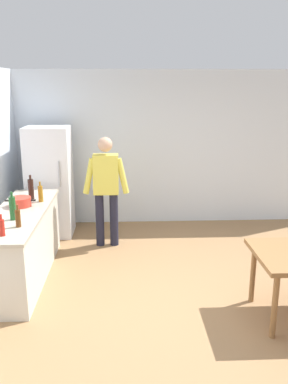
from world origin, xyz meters
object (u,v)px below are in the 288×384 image
(bottle_wine_green, at_px, (13,208))
(bottle_oil_amber, at_px, (40,193))
(cooking_pot, at_px, (20,202))
(bottle_wine_dark, at_px, (31,189))
(refrigerator, at_px, (50,182))
(bottle_beer_brown, at_px, (18,218))
(bottle_sauce_red, at_px, (2,227))
(person, at_px, (106,185))

(bottle_wine_green, bearing_deg, bottle_oil_amber, 76.96)
(cooking_pot, distance_m, bottle_wine_dark, 0.37)
(refrigerator, bearing_deg, bottle_wine_dark, -94.09)
(refrigerator, relative_size, bottle_beer_brown, 6.92)
(cooking_pot, bearing_deg, bottle_beer_brown, -77.73)
(bottle_sauce_red, relative_size, bottle_wine_dark, 0.71)
(bottle_sauce_red, xyz_separation_m, bottle_oil_amber, (0.15, 1.28, 0.02))
(bottle_oil_amber, relative_size, bottle_wine_dark, 0.82)
(bottle_wine_green, distance_m, bottle_oil_amber, 0.77)
(cooking_pot, distance_m, bottle_sauce_red, 1.08)
(bottle_wine_green, xyz_separation_m, bottle_sauce_red, (0.02, -0.53, -0.05))
(cooking_pot, distance_m, bottle_wine_green, 0.55)
(cooking_pot, bearing_deg, bottle_oil_amber, 43.05)
(refrigerator, relative_size, cooking_pot, 4.50)
(bottle_wine_green, bearing_deg, bottle_wine_dark, 89.05)
(bottle_beer_brown, height_order, bottle_wine_dark, bottle_wine_dark)
(bottle_beer_brown, bearing_deg, person, 60.58)
(bottle_wine_green, bearing_deg, bottle_sauce_red, -87.46)
(person, bearing_deg, bottle_wine_green, -127.35)
(bottle_oil_amber, xyz_separation_m, bottle_wine_dark, (-0.16, 0.15, 0.03))
(bottle_wine_green, distance_m, bottle_wine_dark, 0.90)
(bottle_beer_brown, bearing_deg, bottle_wine_dark, 95.39)
(refrigerator, relative_size, bottle_oil_amber, 6.43)
(person, xyz_separation_m, bottle_sauce_red, (-1.01, -1.89, 0.02))
(bottle_beer_brown, relative_size, bottle_sauce_red, 1.08)
(bottle_wine_green, bearing_deg, refrigerator, 87.39)
(cooking_pot, height_order, bottle_wine_green, bottle_wine_green)
(person, height_order, cooking_pot, person)
(bottle_oil_amber, bearing_deg, bottle_wine_dark, 136.91)
(cooking_pot, bearing_deg, person, 36.90)
(person, relative_size, bottle_wine_dark, 5.00)
(cooking_pot, xyz_separation_m, bottle_sauce_red, (0.07, -1.07, 0.04))
(refrigerator, xyz_separation_m, bottle_beer_brown, (0.04, -2.17, 0.11))
(person, distance_m, cooking_pot, 1.36)
(refrigerator, relative_size, bottle_wine_dark, 5.29)
(bottle_sauce_red, bearing_deg, cooking_pot, 93.92)
(refrigerator, bearing_deg, bottle_oil_amber, -85.72)
(cooking_pot, height_order, bottle_oil_amber, bottle_oil_amber)
(person, bearing_deg, bottle_beer_brown, -119.42)
(refrigerator, relative_size, person, 1.06)
(refrigerator, xyz_separation_m, cooking_pot, (-0.14, -1.37, 0.06))
(bottle_sauce_red, relative_size, bottle_oil_amber, 0.86)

